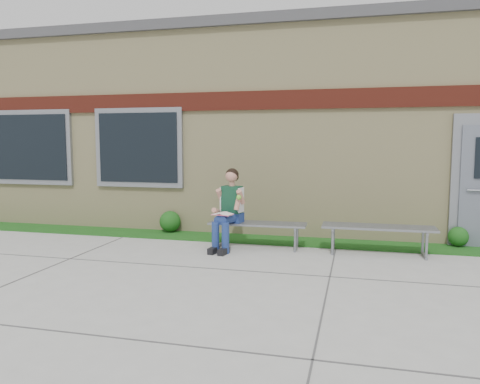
# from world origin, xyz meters

# --- Properties ---
(ground) EXTENTS (80.00, 80.00, 0.00)m
(ground) POSITION_xyz_m (0.00, 0.00, 0.00)
(ground) COLOR #9E9E99
(ground) RESTS_ON ground
(grass_strip) EXTENTS (16.00, 0.80, 0.02)m
(grass_strip) POSITION_xyz_m (0.00, 2.60, 0.01)
(grass_strip) COLOR #134612
(grass_strip) RESTS_ON ground
(school_building) EXTENTS (16.20, 6.22, 4.20)m
(school_building) POSITION_xyz_m (-0.00, 5.99, 2.10)
(school_building) COLOR beige
(school_building) RESTS_ON ground
(bench_left) EXTENTS (1.68, 0.51, 0.43)m
(bench_left) POSITION_xyz_m (-0.32, 2.00, 0.34)
(bench_left) COLOR gray
(bench_left) RESTS_ON ground
(bench_right) EXTENTS (1.79, 0.51, 0.46)m
(bench_right) POSITION_xyz_m (1.68, 2.00, 0.36)
(bench_right) COLOR gray
(bench_right) RESTS_ON ground
(girl) EXTENTS (0.51, 0.88, 1.37)m
(girl) POSITION_xyz_m (-0.78, 1.79, 0.70)
(girl) COLOR navy
(girl) RESTS_ON ground
(shrub_mid) EXTENTS (0.42, 0.42, 0.42)m
(shrub_mid) POSITION_xyz_m (-2.30, 2.85, 0.23)
(shrub_mid) COLOR #134612
(shrub_mid) RESTS_ON grass_strip
(shrub_east) EXTENTS (0.34, 0.34, 0.34)m
(shrub_east) POSITION_xyz_m (3.05, 2.85, 0.19)
(shrub_east) COLOR #134612
(shrub_east) RESTS_ON grass_strip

